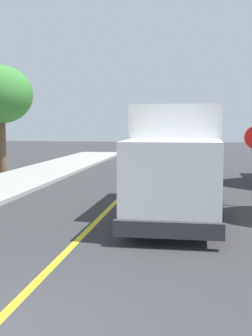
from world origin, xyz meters
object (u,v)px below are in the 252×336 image
(street_tree_down_block, at_px, (0,95))
(box_truck, at_px, (178,155))
(parked_car_near, at_px, (177,166))
(parked_car_mid, at_px, (192,155))

(street_tree_down_block, bearing_deg, box_truck, -44.91)
(street_tree_down_block, bearing_deg, parked_car_near, -18.77)
(parked_car_mid, height_order, street_tree_down_block, street_tree_down_block)
(parked_car_mid, xyz_separation_m, street_tree_down_block, (-10.29, -3.89, 3.43))
(box_truck, bearing_deg, parked_car_mid, 88.50)
(parked_car_near, distance_m, parked_car_mid, 7.21)
(box_truck, height_order, parked_car_near, box_truck)
(street_tree_down_block, bearing_deg, parked_car_mid, 20.73)
(parked_car_near, distance_m, street_tree_down_block, 10.79)
(parked_car_mid, bearing_deg, parked_car_near, -94.74)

